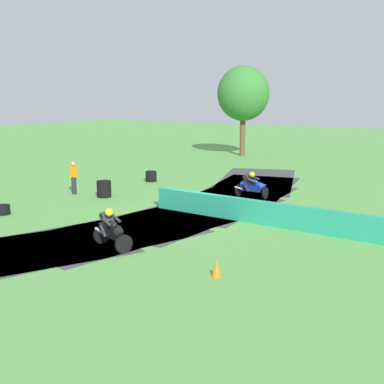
{
  "coord_description": "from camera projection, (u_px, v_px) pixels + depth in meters",
  "views": [
    {
      "loc": [
        11.34,
        -17.41,
        4.89
      ],
      "look_at": [
        -0.03,
        -0.07,
        0.9
      ],
      "focal_mm": 47.25,
      "sensor_mm": 36.0,
      "label": 1
    }
  ],
  "objects": [
    {
      "name": "ground_plane",
      "position": [
        193.0,
        213.0,
        21.32
      ],
      "size": [
        120.0,
        120.0,
        0.0
      ],
      "primitive_type": "plane",
      "color": "#569947"
    },
    {
      "name": "track_asphalt",
      "position": [
        178.0,
        210.0,
        21.79
      ],
      "size": [
        8.65,
        27.88,
        0.01
      ],
      "color": "#3D3D42",
      "rests_on": "ground"
    },
    {
      "name": "safety_barrier",
      "position": [
        328.0,
        223.0,
        17.85
      ],
      "size": [
        15.32,
        1.01,
        0.9
      ],
      "primitive_type": "cube",
      "rotation": [
        0.0,
        0.0,
        -1.62
      ],
      "color": "#239375",
      "rests_on": "ground"
    },
    {
      "name": "motorcycle_lead_black",
      "position": [
        111.0,
        229.0,
        16.18
      ],
      "size": [
        1.69,
        1.12,
        1.43
      ],
      "color": "black",
      "rests_on": "ground"
    },
    {
      "name": "motorcycle_chase_blue",
      "position": [
        252.0,
        185.0,
        24.18
      ],
      "size": [
        1.68,
        0.91,
        1.42
      ],
      "color": "black",
      "rests_on": "ground"
    },
    {
      "name": "tire_stack_near",
      "position": [
        3.0,
        210.0,
        20.98
      ],
      "size": [
        0.57,
        0.57,
        0.4
      ],
      "color": "black",
      "rests_on": "ground"
    },
    {
      "name": "tire_stack_mid_a",
      "position": [
        104.0,
        189.0,
        24.53
      ],
      "size": [
        0.69,
        0.69,
        0.8
      ],
      "color": "black",
      "rests_on": "ground"
    },
    {
      "name": "tire_stack_mid_b",
      "position": [
        151.0,
        176.0,
        28.97
      ],
      "size": [
        0.63,
        0.63,
        0.6
      ],
      "color": "black",
      "rests_on": "ground"
    },
    {
      "name": "track_marshal",
      "position": [
        74.0,
        178.0,
        25.23
      ],
      "size": [
        0.34,
        0.24,
        1.63
      ],
      "color": "#232328",
      "rests_on": "ground"
    },
    {
      "name": "traffic_cone",
      "position": [
        216.0,
        269.0,
        13.78
      ],
      "size": [
        0.28,
        0.28,
        0.44
      ],
      "primitive_type": "cone",
      "color": "orange",
      "rests_on": "ground"
    },
    {
      "name": "tree_far_right",
      "position": [
        243.0,
        94.0,
        40.5
      ],
      "size": [
        4.19,
        4.19,
        7.22
      ],
      "color": "brown",
      "rests_on": "ground"
    }
  ]
}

